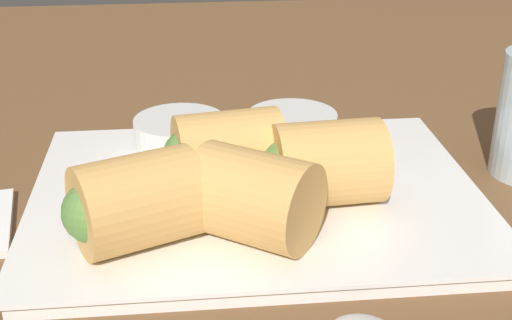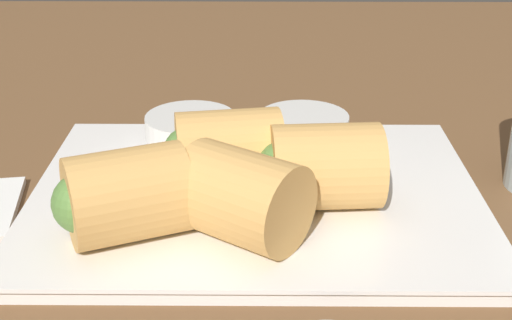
{
  "view_description": "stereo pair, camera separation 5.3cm",
  "coord_description": "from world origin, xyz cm",
  "views": [
    {
      "loc": [
        -4.1,
        -49.52,
        28.74
      ],
      "look_at": [
        0.84,
        -1.31,
        5.99
      ],
      "focal_mm": 50.0,
      "sensor_mm": 36.0,
      "label": 1
    },
    {
      "loc": [
        1.21,
        -49.77,
        28.74
      ],
      "look_at": [
        0.84,
        -1.31,
        5.99
      ],
      "focal_mm": 50.0,
      "sensor_mm": 36.0,
      "label": 2
    }
  ],
  "objects": [
    {
      "name": "table_surface",
      "position": [
        0.0,
        0.0,
        1.0
      ],
      "size": [
        180.0,
        140.0,
        2.0
      ],
      "color": "brown",
      "rests_on": "ground"
    },
    {
      "name": "serving_plate",
      "position": [
        0.84,
        -1.31,
        2.76
      ],
      "size": [
        34.11,
        26.31,
        1.5
      ],
      "color": "white",
      "rests_on": "table_surface"
    },
    {
      "name": "roll_front_left",
      "position": [
        5.33,
        -3.75,
        6.62
      ],
      "size": [
        9.07,
        6.79,
        6.23
      ],
      "color": "#DBA356",
      "rests_on": "serving_plate"
    },
    {
      "name": "roll_front_right",
      "position": [
        -0.67,
        -8.07,
        6.62
      ],
      "size": [
        9.94,
        9.56,
        6.23
      ],
      "color": "#DBA356",
      "rests_on": "serving_plate"
    },
    {
      "name": "roll_back_left",
      "position": [
        -8.11,
        -8.36,
        6.62
      ],
      "size": [
        9.58,
        8.77,
        6.23
      ],
      "color": "#DBA356",
      "rests_on": "serving_plate"
    },
    {
      "name": "roll_back_right",
      "position": [
        -1.73,
        -1.09,
        6.62
      ],
      "size": [
        9.27,
        7.4,
        6.23
      ],
      "color": "#DBA356",
      "rests_on": "serving_plate"
    },
    {
      "name": "dipping_bowl_near",
      "position": [
        -4.87,
        7.04,
        4.99
      ],
      "size": [
        7.81,
        7.81,
        2.73
      ],
      "color": "silver",
      "rests_on": "serving_plate"
    },
    {
      "name": "dipping_bowl_far",
      "position": [
        4.88,
        7.23,
        4.99
      ],
      "size": [
        7.81,
        7.81,
        2.73
      ],
      "color": "silver",
      "rests_on": "serving_plate"
    }
  ]
}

